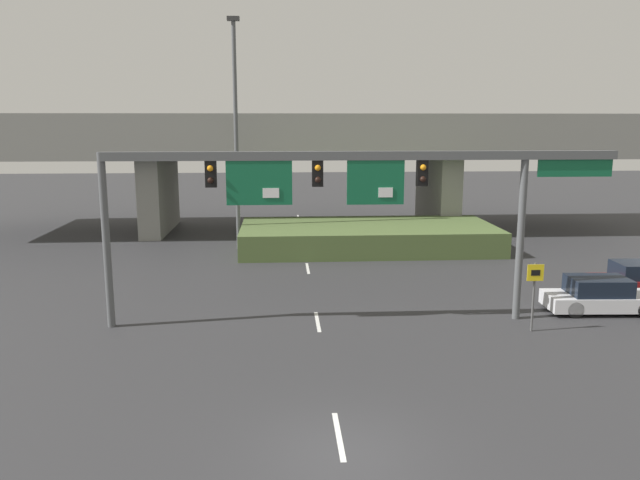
# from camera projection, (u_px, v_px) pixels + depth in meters

# --- Properties ---
(ground_plane) EXTENTS (160.00, 160.00, 0.00)m
(ground_plane) POSITION_uv_depth(u_px,v_px,m) (342.00, 451.00, 14.43)
(ground_plane) COLOR #2D2D30
(lane_markings) EXTENTS (0.14, 46.26, 0.01)m
(lane_markings) POSITION_uv_depth(u_px,v_px,m) (312.00, 291.00, 28.01)
(lane_markings) COLOR silver
(lane_markings) RESTS_ON ground
(signal_gantry) EXTENTS (18.92, 0.44, 6.44)m
(signal_gantry) POSITION_uv_depth(u_px,v_px,m) (348.00, 183.00, 22.70)
(signal_gantry) COLOR #515456
(signal_gantry) RESTS_ON ground
(speed_limit_sign) EXTENTS (0.60, 0.11, 2.54)m
(speed_limit_sign) POSITION_uv_depth(u_px,v_px,m) (534.00, 287.00, 22.33)
(speed_limit_sign) COLOR #4C4C4C
(speed_limit_sign) RESTS_ON ground
(highway_light_pole_near) EXTENTS (0.70, 0.36, 13.27)m
(highway_light_pole_near) POSITION_uv_depth(u_px,v_px,m) (236.00, 130.00, 36.00)
(highway_light_pole_near) COLOR #515456
(highway_light_pole_near) RESTS_ON ground
(overpass_bridge) EXTENTS (45.74, 9.74, 7.97)m
(overpass_bridge) POSITION_uv_depth(u_px,v_px,m) (300.00, 147.00, 42.87)
(overpass_bridge) COLOR gray
(overpass_bridge) RESTS_ON ground
(grass_embankment) EXTENTS (14.98, 6.93, 1.44)m
(grass_embankment) POSITION_uv_depth(u_px,v_px,m) (367.00, 237.00, 37.20)
(grass_embankment) COLOR #4C6033
(grass_embankment) RESTS_ON ground
(parked_sedan_near_right) EXTENTS (4.47, 1.99, 1.41)m
(parked_sedan_near_right) POSITION_uv_depth(u_px,v_px,m) (600.00, 296.00, 24.85)
(parked_sedan_near_right) COLOR silver
(parked_sedan_near_right) RESTS_ON ground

